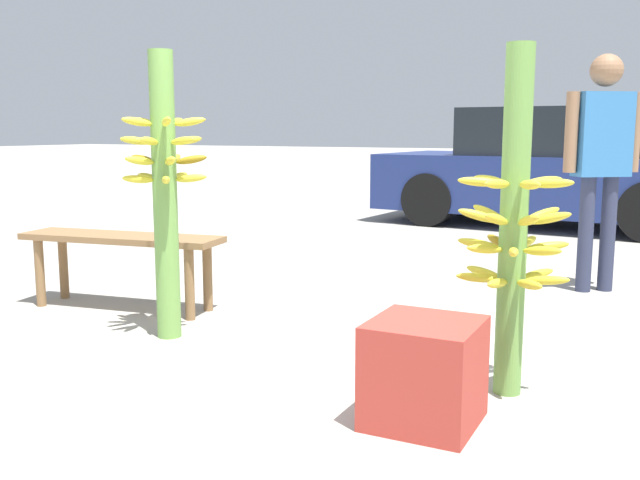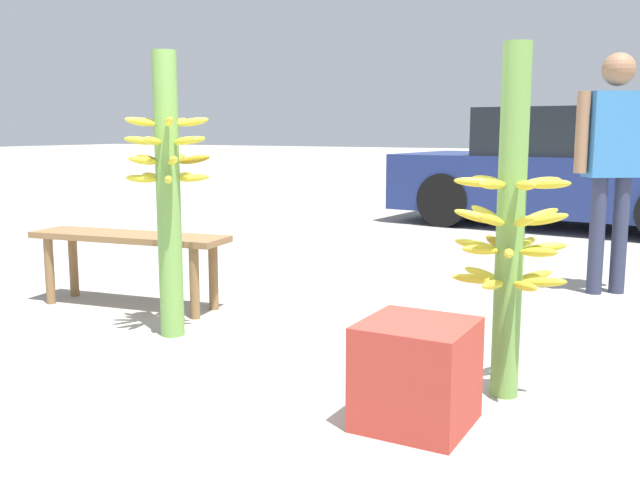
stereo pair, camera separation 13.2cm
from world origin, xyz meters
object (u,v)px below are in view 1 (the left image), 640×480
(parked_car, at_px, (554,170))
(produce_crate, at_px, (424,372))
(market_bench, at_px, (121,248))
(banana_stalk_left, at_px, (165,189))
(vendor_person, at_px, (602,149))
(banana_stalk_center, at_px, (513,226))

(parked_car, xyz_separation_m, produce_crate, (0.47, -6.30, -0.47))
(market_bench, height_order, parked_car, parked_car)
(banana_stalk_left, distance_m, vendor_person, 3.04)
(vendor_person, bearing_deg, banana_stalk_left, 13.26)
(banana_stalk_left, xyz_separation_m, produce_crate, (1.65, -0.50, -0.62))
(banana_stalk_center, distance_m, market_bench, 2.60)
(market_bench, relative_size, parked_car, 0.34)
(vendor_person, xyz_separation_m, produce_crate, (-0.36, -2.78, -0.80))
(market_bench, xyz_separation_m, parked_car, (1.85, 5.42, 0.27))
(banana_stalk_center, relative_size, vendor_person, 0.90)
(parked_car, height_order, produce_crate, parked_car)
(banana_stalk_center, height_order, market_bench, banana_stalk_center)
(banana_stalk_center, distance_m, produce_crate, 0.75)
(banana_stalk_center, xyz_separation_m, market_bench, (-2.54, 0.41, -0.34))
(banana_stalk_center, xyz_separation_m, vendor_person, (0.13, 2.30, 0.27))
(vendor_person, xyz_separation_m, parked_car, (-0.83, 3.53, -0.34))
(banana_stalk_center, relative_size, produce_crate, 3.64)
(vendor_person, bearing_deg, parked_car, -112.17)
(banana_stalk_center, bearing_deg, banana_stalk_left, 179.22)
(banana_stalk_left, relative_size, produce_crate, 3.79)
(vendor_person, height_order, produce_crate, vendor_person)
(banana_stalk_left, distance_m, produce_crate, 1.83)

